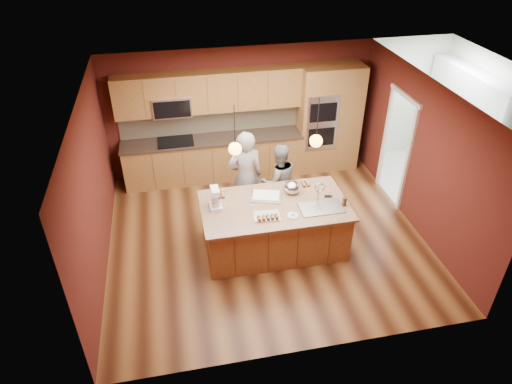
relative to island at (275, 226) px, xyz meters
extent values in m
plane|color=#3F2010|center=(-0.09, 0.31, -0.46)|extent=(5.50, 5.50, 0.00)
plane|color=white|center=(-0.09, 0.31, 2.24)|extent=(5.50, 5.50, 0.00)
plane|color=#4F1B15|center=(-0.09, 2.81, 0.89)|extent=(5.50, 0.00, 5.50)
plane|color=#4F1B15|center=(-0.09, -2.19, 0.89)|extent=(5.50, 0.00, 5.50)
plane|color=#4F1B15|center=(-2.84, 0.31, 0.89)|extent=(0.00, 5.00, 5.00)
plane|color=#4F1B15|center=(2.66, 0.31, 0.89)|extent=(0.00, 5.00, 5.00)
cube|color=brown|center=(-0.74, 2.51, -0.01)|extent=(3.70, 0.60, 0.90)
cube|color=#31271C|center=(-0.74, 2.50, 0.46)|extent=(3.74, 0.64, 0.04)
cube|color=#C4B692|center=(-0.74, 2.79, 0.76)|extent=(3.70, 0.03, 0.56)
cube|color=brown|center=(-0.74, 2.63, 1.44)|extent=(3.70, 0.36, 0.80)
cube|color=black|center=(-1.49, 2.49, 0.49)|extent=(0.72, 0.52, 0.03)
cube|color=silver|center=(-1.49, 2.61, 1.22)|extent=(0.76, 0.40, 0.40)
cube|color=brown|center=(1.51, 2.51, 0.69)|extent=(0.80, 0.60, 2.30)
cube|color=silver|center=(1.51, 2.21, 0.74)|extent=(0.66, 0.04, 1.20)
cube|color=brown|center=(2.16, 2.51, 0.69)|extent=(0.50, 0.60, 2.30)
plane|color=beige|center=(3.56, 1.51, -0.46)|extent=(2.60, 2.60, 0.00)
plane|color=silver|center=(4.46, 1.51, 0.89)|extent=(0.00, 2.70, 2.70)
cube|color=white|center=(4.26, 1.51, 1.49)|extent=(0.35, 2.40, 0.75)
cylinder|color=black|center=(-0.64, 0.00, 1.89)|extent=(0.01, 0.01, 0.70)
sphere|color=#FBA041|center=(-0.64, 0.00, 1.54)|extent=(0.20, 0.20, 0.20)
cylinder|color=black|center=(0.61, 0.00, 1.89)|extent=(0.01, 0.01, 0.70)
sphere|color=#FBA041|center=(0.61, 0.00, 1.54)|extent=(0.20, 0.20, 0.20)
cube|color=brown|center=(-0.02, 0.00, -0.03)|extent=(2.32, 1.26, 0.85)
cube|color=tan|center=(-0.02, 0.00, 0.42)|extent=(2.42, 1.36, 0.04)
cube|color=silver|center=(0.71, -0.24, 0.36)|extent=(0.70, 0.41, 0.18)
imported|color=black|center=(-0.34, 0.93, 0.44)|extent=(0.69, 0.49, 1.80)
imported|color=slate|center=(0.29, 0.93, 0.28)|extent=(0.78, 0.64, 1.48)
cube|color=white|center=(-0.97, 0.11, 0.46)|extent=(0.20, 0.25, 0.06)
cube|color=white|center=(-0.97, 0.21, 0.62)|extent=(0.10, 0.08, 0.25)
cube|color=white|center=(-0.97, 0.12, 0.75)|extent=(0.13, 0.25, 0.10)
cylinder|color=silver|center=(-0.97, 0.07, 0.53)|extent=(0.14, 0.14, 0.13)
cube|color=silver|center=(-0.11, 0.24, 0.45)|extent=(0.60, 0.52, 0.03)
cube|color=white|center=(-0.11, 0.24, 0.47)|extent=(0.52, 0.43, 0.02)
cube|color=silver|center=(-0.21, -0.29, 0.45)|extent=(0.44, 0.33, 0.02)
ellipsoid|color=silver|center=(0.35, 0.29, 0.54)|extent=(0.27, 0.27, 0.23)
cylinder|color=white|center=(0.20, -0.36, 0.44)|extent=(0.18, 0.18, 0.01)
cylinder|color=#3D2614|center=(1.10, -0.24, 0.51)|extent=(0.07, 0.07, 0.15)
cube|color=black|center=(0.93, 0.05, 0.44)|extent=(0.14, 0.09, 0.01)
cube|color=white|center=(4.10, 1.23, 0.04)|extent=(0.67, 0.69, 1.00)
cube|color=white|center=(4.10, 1.93, -0.02)|extent=(0.55, 0.57, 0.88)
camera|label=1|loc=(-1.54, -5.94, 4.77)|focal=32.00mm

